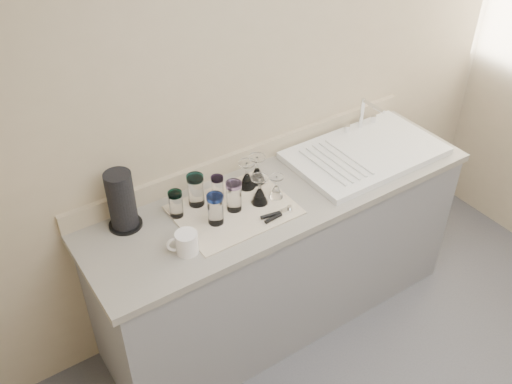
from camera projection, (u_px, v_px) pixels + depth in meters
counter_unit at (280, 255)px, 3.11m from camera, size 2.06×0.62×0.90m
sink_unit at (365, 152)px, 3.07m from camera, size 0.82×0.50×0.22m
dish_towel at (234, 210)px, 2.71m from camera, size 0.55×0.42×0.01m
tumbler_teal at (176, 204)px, 2.63m from camera, size 0.07×0.07×0.13m
tumbler_cyan at (196, 190)px, 2.69m from camera, size 0.08×0.08×0.16m
tumbler_purple at (217, 187)px, 2.74m from camera, size 0.06×0.06×0.12m
tumbler_blue at (215, 209)px, 2.58m from camera, size 0.08×0.08×0.15m
tumbler_lavender at (234, 196)px, 2.66m from camera, size 0.08×0.08×0.15m
goblet_back_left at (247, 179)px, 2.82m from camera, size 0.08×0.08×0.15m
goblet_back_right at (257, 173)px, 2.85m from camera, size 0.08×0.08×0.15m
goblet_front_left at (260, 194)px, 2.72m from camera, size 0.08×0.08×0.15m
goblet_front_right at (276, 190)px, 2.76m from camera, size 0.07×0.07×0.12m
can_opener at (277, 214)px, 2.66m from camera, size 0.15×0.06×0.02m
white_mug at (186, 243)px, 2.45m from camera, size 0.15×0.13×0.10m
paper_towel_roll at (122, 201)px, 2.54m from camera, size 0.15×0.15×0.29m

